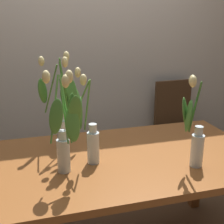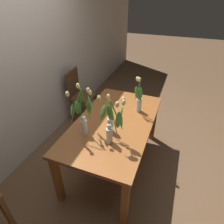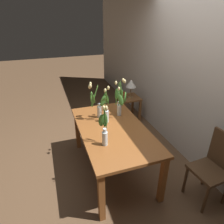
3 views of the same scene
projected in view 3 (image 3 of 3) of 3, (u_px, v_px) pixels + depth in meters
name	position (u px, v px, depth m)	size (l,w,h in m)	color
ground_plane	(113.00, 169.00, 3.08)	(18.00, 18.00, 0.00)	brown
room_wall_rear	(197.00, 77.00, 2.85)	(9.00, 0.10, 2.70)	beige
dining_table	(113.00, 134.00, 2.79)	(1.60, 0.90, 0.74)	brown
tulip_vase_0	(120.00, 101.00, 2.99)	(0.29, 0.22, 0.59)	silver
tulip_vase_1	(96.00, 105.00, 2.92)	(0.18, 0.19, 0.56)	silver
tulip_vase_2	(104.00, 132.00, 2.35)	(0.15, 0.12, 0.50)	silver
tulip_vase_3	(106.00, 110.00, 2.86)	(0.18, 0.17, 0.51)	silver
dining_chair	(215.00, 165.00, 2.40)	(0.43, 0.43, 0.93)	#4C331E
side_table	(129.00, 102.00, 4.31)	(0.44, 0.44, 0.55)	brown
table_lamp	(131.00, 84.00, 4.09)	(0.22, 0.22, 0.40)	olive
pillar_candle	(124.00, 94.00, 4.33)	(0.06, 0.06, 0.07)	#CC4C23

